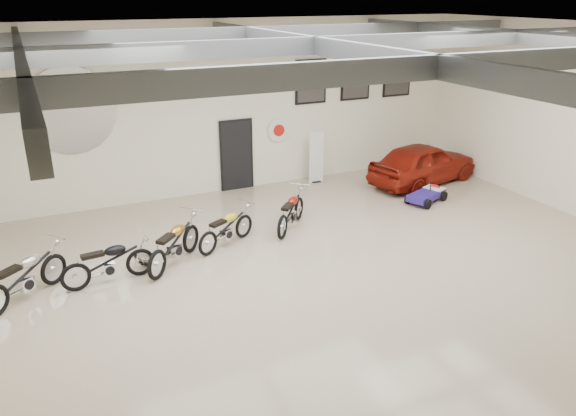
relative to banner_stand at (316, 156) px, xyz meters
name	(u,v)px	position (x,y,z in m)	size (l,w,h in m)	color
floor	(312,274)	(-3.00, -5.50, -0.86)	(16.00, 12.00, 0.01)	tan
ceiling	(316,31)	(-3.00, -5.50, 4.14)	(16.00, 12.00, 0.01)	gray
back_wall	(218,109)	(-3.00, 0.50, 1.64)	(16.00, 0.02, 5.00)	white
ceiling_beams	(315,45)	(-3.00, -5.50, 3.89)	(15.80, 11.80, 0.32)	#55595D
door	(236,156)	(-2.50, 0.45, 0.19)	(0.92, 0.08, 2.10)	black
logo_plaque	(71,111)	(-7.00, 0.45, 1.94)	(2.30, 0.06, 1.16)	silver
poster_left	(311,82)	(0.00, 0.46, 2.24)	(1.05, 0.08, 1.35)	black
poster_mid	(356,79)	(1.60, 0.46, 2.24)	(1.05, 0.08, 1.35)	black
poster_right	(397,76)	(3.20, 0.46, 2.24)	(1.05, 0.08, 1.35)	black
oil_sign	(279,130)	(-1.10, 0.45, 0.84)	(0.72, 0.10, 0.72)	white
banner_stand	(316,156)	(0.00, 0.00, 0.00)	(0.46, 0.19, 1.71)	white
motorcycle_silver	(24,276)	(-8.57, -4.08, -0.33)	(2.03, 0.63, 1.05)	silver
motorcycle_black	(108,261)	(-6.99, -4.07, -0.37)	(1.89, 0.58, 0.98)	silver
motorcycle_gold	(174,243)	(-5.54, -3.82, -0.33)	(2.03, 0.63, 1.06)	silver
motorcycle_yellow	(226,228)	(-4.18, -3.37, -0.39)	(1.80, 0.56, 0.94)	silver
motorcycle_red	(291,211)	(-2.34, -3.08, -0.36)	(1.89, 0.59, 0.98)	silver
go_kart	(429,192)	(2.14, -2.94, -0.56)	(1.61, 0.73, 0.58)	navy
vintage_car	(423,163)	(3.00, -1.50, -0.20)	(3.85, 1.55, 1.31)	maroon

